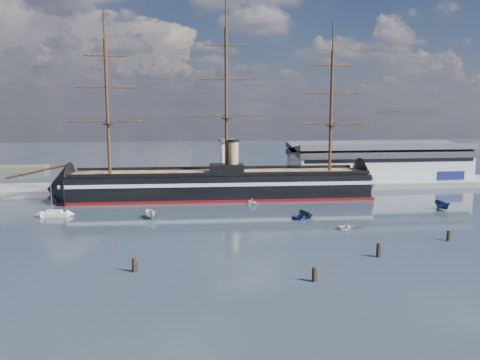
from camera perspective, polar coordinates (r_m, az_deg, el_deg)
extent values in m
plane|color=#212932|center=(121.71, -1.22, -3.88)|extent=(600.00, 600.00, 0.00)
cube|color=slate|center=(158.08, 0.90, -1.05)|extent=(180.00, 18.00, 2.00)
cube|color=#B7BABC|center=(174.59, 16.48, 1.81)|extent=(62.00, 20.00, 10.00)
cube|color=#3F4247|center=(174.08, 16.56, 3.64)|extent=(63.00, 21.00, 2.00)
cube|color=silver|center=(153.02, -1.52, 2.04)|extent=(4.00, 4.00, 14.00)
cube|color=#3F4247|center=(152.38, -1.53, 4.84)|extent=(5.00, 5.00, 1.00)
cube|color=black|center=(140.47, -2.46, -0.59)|extent=(88.53, 19.24, 7.00)
cube|color=silver|center=(140.29, -2.47, -0.10)|extent=(90.54, 19.55, 1.00)
cube|color=maroon|center=(141.08, -2.45, -2.05)|extent=(90.54, 19.51, 0.90)
cone|color=black|center=(143.99, -21.22, -1.05)|extent=(14.57, 16.19, 15.68)
cone|color=black|center=(151.93, 15.28, -0.32)|extent=(11.57, 16.08, 15.68)
cube|color=brown|center=(139.96, -2.47, 0.87)|extent=(88.48, 17.96, 0.40)
cube|color=black|center=(139.99, -1.66, 1.45)|extent=(10.21, 6.37, 2.50)
cylinder|color=tan|center=(139.84, -0.85, 2.89)|extent=(3.20, 3.20, 9.00)
cylinder|color=#381E0F|center=(144.67, -23.45, 0.99)|extent=(17.77, 1.36, 4.43)
cylinder|color=#381E0F|center=(139.58, -15.87, 8.45)|extent=(0.90, 0.90, 38.00)
cylinder|color=#381E0F|center=(139.03, -1.70, 9.58)|extent=(0.90, 0.90, 42.00)
cylinder|color=#381E0F|center=(145.88, 11.04, 8.19)|extent=(0.90, 0.90, 36.00)
cube|color=silver|center=(124.79, -21.69, -3.94)|extent=(7.39, 3.26, 0.95)
cube|color=silver|center=(124.64, -21.71, -3.60)|extent=(4.01, 2.14, 0.76)
cylinder|color=#B2B2B7|center=(123.88, -22.04, -1.36)|extent=(0.15, 0.15, 10.48)
imported|color=silver|center=(116.35, -10.83, -4.59)|extent=(6.65, 3.76, 2.51)
imported|color=navy|center=(115.01, 7.73, -4.67)|extent=(2.79, 4.02, 1.74)
imported|color=#183B25|center=(116.04, 7.89, -4.56)|extent=(5.61, 3.20, 2.12)
imported|color=white|center=(130.42, 1.49, -3.06)|extent=(6.05, 4.77, 2.04)
imported|color=silver|center=(106.50, 13.24, -5.87)|extent=(1.43, 3.34, 1.54)
imported|color=navy|center=(135.70, 23.42, -3.30)|extent=(7.01, 2.80, 2.77)
cylinder|color=black|center=(78.97, -12.79, -10.86)|extent=(0.64, 0.64, 2.99)
cylinder|color=black|center=(73.82, 8.98, -12.13)|extent=(0.64, 0.64, 2.98)
cylinder|color=black|center=(88.01, 16.46, -8.99)|extent=(0.64, 0.64, 3.26)
cylinder|color=black|center=(103.54, 24.01, -6.78)|extent=(0.64, 0.64, 2.79)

